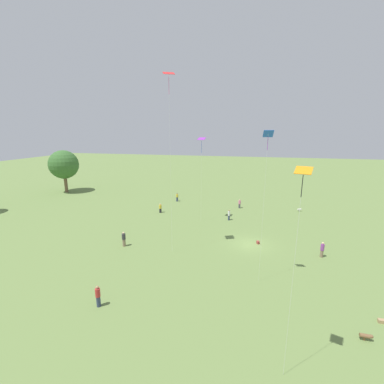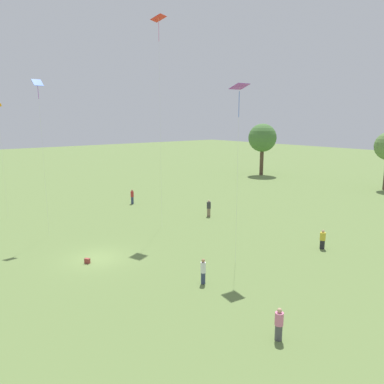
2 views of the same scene
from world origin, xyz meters
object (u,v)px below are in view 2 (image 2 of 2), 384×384
Objects in this scene: person_5 at (279,324)px; kite_2 at (38,91)px; person_1 at (203,271)px; person_3 at (209,208)px; kite_0 at (159,27)px; person_6 at (132,197)px; kite_3 at (239,93)px; picnic_bag_1 at (87,261)px; person_4 at (323,240)px.

kite_2 reaches higher than person_5.
person_1 is 21.39m from kite_2.
person_3 is 0.13× the size of kite_2.
person_1 is 22.97m from kite_0.
person_1 is 0.93× the size of person_6.
person_5 is at bearing 56.33° from person_1.
kite_0 is at bearing -44.12° from kite_3.
kite_2 is 15.59m from picnic_bag_1.
kite_0 is 21.88m from picnic_bag_1.
person_4 is at bearing 135.10° from kite_0.
person_5 is at bearing -140.49° from person_6.
kite_2 reaches higher than person_3.
person_1 is 0.92× the size of person_3.
kite_3 reaches higher than person_1.
person_6 reaches higher than person_5.
kite_3 reaches higher than person_6.
kite_3 is (11.60, -1.17, -6.50)m from kite_0.
person_4 is 23.99m from kite_0.
kite_3 is 28.78× the size of picnic_bag_1.
person_3 is 11.44m from person_6.
person_6 is (-24.92, -3.84, 0.12)m from person_4.
kite_3 is at bearing 103.96° from kite_0.
kite_2 is 17.98m from kite_3.
kite_3 is at bearing 173.13° from person_1.
person_5 reaches higher than person_4.
kite_3 reaches higher than picnic_bag_1.
person_1 is 1.04× the size of person_4.
person_4 is at bearing 60.65° from picnic_bag_1.
person_4 is at bearing -114.40° from person_6.
person_1 is at bearing 28.72° from picnic_bag_1.
kite_0 is (-12.90, 5.53, 18.18)m from person_1.
kite_2 is 30.93× the size of picnic_bag_1.
person_1 is 0.09× the size of kite_0.
kite_0 is 1.52× the size of kite_3.
person_5 is at bearing -33.07° from person_3.
kite_3 is (15.64, 8.85, -0.57)m from kite_2.
person_5 is at bearing 108.11° from kite_3.
person_1 reaches higher than picnic_bag_1.
person_3 is 20.79m from kite_2.
kite_2 is (-24.18, -3.19, 12.29)m from person_5.
person_5 is 15.82m from picnic_bag_1.
person_5 is (6.06, -13.51, 0.02)m from person_4.
person_5 is 15.57m from kite_3.
kite_2 is at bearing 148.98° from person_4.
person_3 is 4.13× the size of picnic_bag_1.
person_6 is 18.98m from kite_2.
kite_2 is (6.80, -12.86, 12.19)m from person_6.
person_5 is (20.08, -13.15, -0.10)m from person_3.
person_4 is 3.64× the size of picnic_bag_1.
picnic_bag_1 is (-8.24, -4.52, -0.69)m from person_1.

